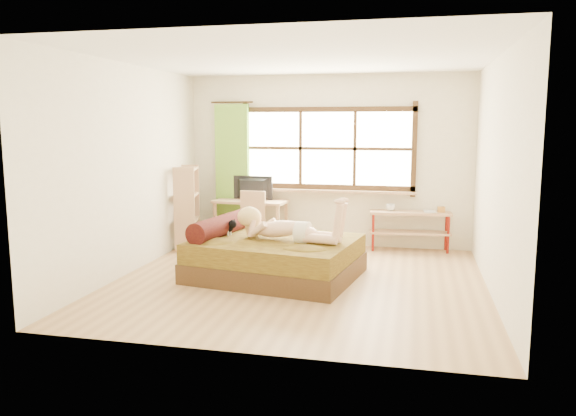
% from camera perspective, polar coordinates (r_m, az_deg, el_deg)
% --- Properties ---
extents(floor, '(4.50, 4.50, 0.00)m').
position_cam_1_polar(floor, '(7.01, 1.10, -7.49)').
color(floor, '#9E754C').
rests_on(floor, ground).
extents(ceiling, '(4.50, 4.50, 0.00)m').
position_cam_1_polar(ceiling, '(6.78, 1.17, 15.03)').
color(ceiling, white).
rests_on(ceiling, wall_back).
extents(wall_back, '(4.50, 0.00, 4.50)m').
position_cam_1_polar(wall_back, '(8.97, 4.04, 4.78)').
color(wall_back, silver).
rests_on(wall_back, floor).
extents(wall_front, '(4.50, 0.00, 4.50)m').
position_cam_1_polar(wall_front, '(4.59, -4.53, 1.21)').
color(wall_front, silver).
rests_on(wall_front, floor).
extents(wall_left, '(0.00, 4.50, 4.50)m').
position_cam_1_polar(wall_left, '(7.54, -15.90, 3.77)').
color(wall_left, silver).
rests_on(wall_left, floor).
extents(wall_right, '(0.00, 4.50, 4.50)m').
position_cam_1_polar(wall_right, '(6.68, 20.42, 2.99)').
color(wall_right, silver).
rests_on(wall_right, floor).
extents(window, '(2.80, 0.16, 1.46)m').
position_cam_1_polar(window, '(8.93, 4.02, 5.79)').
color(window, '#FFEDBF').
rests_on(window, wall_back).
extents(curtain, '(0.55, 0.10, 2.20)m').
position_cam_1_polar(curtain, '(9.23, -5.66, 3.62)').
color(curtain, '#4C9328').
rests_on(curtain, wall_back).
extents(bed, '(2.21, 1.88, 0.75)m').
position_cam_1_polar(bed, '(7.17, -1.61, -4.89)').
color(bed, '#301E0E').
rests_on(bed, floor).
extents(woman, '(1.43, 0.62, 0.59)m').
position_cam_1_polar(woman, '(6.97, -0.16, -0.91)').
color(woman, beige).
rests_on(woman, bed).
extents(kitten, '(0.31, 0.17, 0.24)m').
position_cam_1_polar(kitten, '(7.38, -6.50, -1.83)').
color(kitten, black).
rests_on(kitten, bed).
extents(desk, '(1.20, 0.63, 0.73)m').
position_cam_1_polar(desk, '(9.01, -3.81, 0.19)').
color(desk, tan).
rests_on(desk, floor).
extents(monitor, '(0.67, 0.14, 0.38)m').
position_cam_1_polar(monitor, '(9.02, -3.74, 2.04)').
color(monitor, black).
rests_on(monitor, desk).
extents(chair, '(0.44, 0.44, 0.91)m').
position_cam_1_polar(chair, '(8.65, -3.81, -0.98)').
color(chair, tan).
rests_on(chair, floor).
extents(pipe_shelf, '(1.24, 0.40, 0.69)m').
position_cam_1_polar(pipe_shelf, '(8.79, 12.38, -1.40)').
color(pipe_shelf, tan).
rests_on(pipe_shelf, floor).
extents(cup, '(0.15, 0.15, 0.11)m').
position_cam_1_polar(cup, '(8.77, 10.38, 0.06)').
color(cup, gray).
rests_on(cup, pipe_shelf).
extents(book, '(0.19, 0.25, 0.02)m').
position_cam_1_polar(book, '(8.77, 13.64, -0.34)').
color(book, gray).
rests_on(book, pipe_shelf).
extents(bookshelf, '(0.44, 0.62, 1.28)m').
position_cam_1_polar(bookshelf, '(8.86, -10.22, 0.08)').
color(bookshelf, tan).
rests_on(bookshelf, floor).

